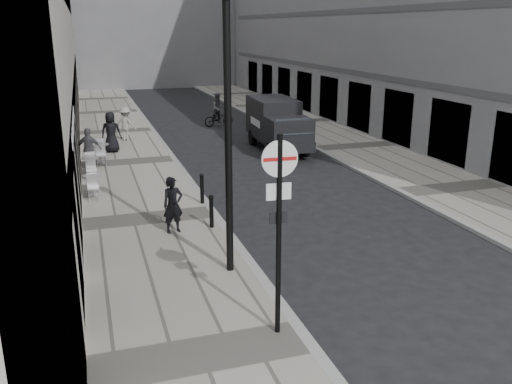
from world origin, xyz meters
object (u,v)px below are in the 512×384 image
sign_post (279,210)px  cyclist (219,113)px  panel_van (277,122)px  walking_man (173,205)px  lamppost (228,120)px

sign_post → cyclist: sign_post is taller
sign_post → cyclist: (4.50, 23.07, -1.83)m
sign_post → panel_van: 16.84m
walking_man → lamppost: lamppost is taller
walking_man → panel_van: (6.67, 9.91, 0.43)m
panel_van → cyclist: bearing=101.7°
sign_post → cyclist: size_ratio=1.95×
lamppost → sign_post: bearing=-87.1°
panel_van → cyclist: size_ratio=2.64×
sign_post → lamppost: 3.21m
sign_post → lamppost: bearing=96.0°
walking_man → cyclist: 18.03m
panel_van → cyclist: panel_van is taller
sign_post → walking_man: bearing=103.1°
lamppost → cyclist: (4.65, 20.09, -3.01)m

